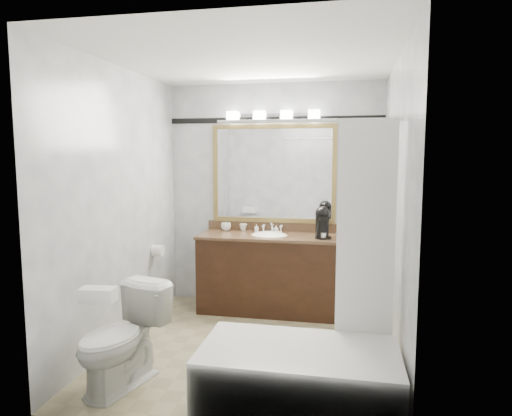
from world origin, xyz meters
name	(u,v)px	position (x,y,z in m)	size (l,w,h in m)	color
room	(249,209)	(0.00, 0.00, 1.25)	(2.42, 2.62, 2.52)	#9A8E68
vanity	(269,272)	(0.00, 1.02, 0.44)	(1.53, 0.58, 0.97)	black
mirror	(273,174)	(0.00, 1.28, 1.50)	(1.40, 0.04, 1.10)	olive
vanity_light_bar	(273,116)	(0.00, 1.23, 2.13)	(1.02, 0.14, 0.12)	silver
accent_stripe	(274,120)	(0.00, 1.29, 2.10)	(2.40, 0.01, 0.06)	black
bathtub	(303,371)	(0.55, -0.90, 0.28)	(1.30, 0.75, 1.96)	white
tp_roll	(158,251)	(-1.14, 0.66, 0.70)	(0.12, 0.12, 0.11)	white
toilet	(121,338)	(-0.79, -0.83, 0.37)	(0.42, 0.73, 0.74)	white
tissue_box	(98,295)	(-0.79, -1.12, 0.79)	(0.23, 0.12, 0.09)	white
coffee_maker	(322,222)	(0.57, 0.96, 1.02)	(0.17, 0.21, 0.33)	black
cup_left	(226,227)	(-0.53, 1.20, 0.89)	(0.11, 0.11, 0.09)	white
cup_right	(243,227)	(-0.34, 1.23, 0.89)	(0.09, 0.09, 0.08)	white
soap_bottle_a	(256,228)	(-0.17, 1.16, 0.90)	(0.04, 0.04, 0.09)	white
soap_bottle_b	(276,229)	(0.04, 1.21, 0.89)	(0.06, 0.06, 0.07)	white
soap_bar	(278,232)	(0.08, 1.13, 0.86)	(0.08, 0.05, 0.02)	beige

